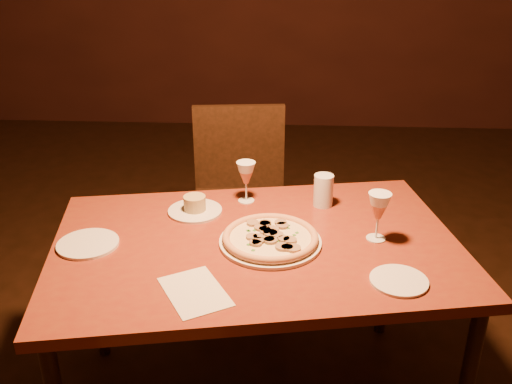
{
  "coord_description": "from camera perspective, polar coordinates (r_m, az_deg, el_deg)",
  "views": [
    {
      "loc": [
        0.22,
        -1.7,
        1.69
      ],
      "look_at": [
        0.12,
        0.03,
        0.89
      ],
      "focal_mm": 40.0,
      "sensor_mm": 36.0,
      "label": 1
    }
  ],
  "objects": [
    {
      "name": "dining_table",
      "position": [
        1.97,
        0.03,
        -6.61
      ],
      "size": [
        1.5,
        1.11,
        0.73
      ],
      "rotation": [
        0.0,
        0.0,
        0.18
      ],
      "color": "brown",
      "rests_on": "floor"
    },
    {
      "name": "chair_far",
      "position": [
        2.78,
        -1.58,
        -0.13
      ],
      "size": [
        0.49,
        0.49,
        0.93
      ],
      "rotation": [
        0.0,
        0.0,
        0.11
      ],
      "color": "black",
      "rests_on": "floor"
    },
    {
      "name": "pizza_plate",
      "position": [
        1.92,
        1.44,
        -4.65
      ],
      "size": [
        0.34,
        0.34,
        0.04
      ],
      "color": "silver",
      "rests_on": "dining_table"
    },
    {
      "name": "ramekin_saucer",
      "position": [
        2.14,
        -6.13,
        -1.5
      ],
      "size": [
        0.2,
        0.2,
        0.06
      ],
      "color": "silver",
      "rests_on": "dining_table"
    },
    {
      "name": "wine_glass_far",
      "position": [
        2.18,
        -1.0,
        1.02
      ],
      "size": [
        0.07,
        0.07,
        0.16
      ],
      "primitive_type": null,
      "color": "#B96B4D",
      "rests_on": "dining_table"
    },
    {
      "name": "wine_glass_right",
      "position": [
        1.96,
        12.1,
        -2.41
      ],
      "size": [
        0.08,
        0.08,
        0.17
      ],
      "primitive_type": null,
      "color": "#B96B4D",
      "rests_on": "dining_table"
    },
    {
      "name": "water_tumbler",
      "position": [
        2.17,
        6.76,
        0.16
      ],
      "size": [
        0.07,
        0.07,
        0.12
      ],
      "primitive_type": "cylinder",
      "color": "silver",
      "rests_on": "dining_table"
    },
    {
      "name": "side_plate_left",
      "position": [
        1.99,
        -16.46,
        -4.99
      ],
      "size": [
        0.21,
        0.21,
        0.01
      ],
      "primitive_type": "cylinder",
      "color": "silver",
      "rests_on": "dining_table"
    },
    {
      "name": "side_plate_near",
      "position": [
        1.78,
        14.1,
        -8.6
      ],
      "size": [
        0.17,
        0.17,
        0.01
      ],
      "primitive_type": "cylinder",
      "color": "silver",
      "rests_on": "dining_table"
    },
    {
      "name": "menu_card",
      "position": [
        1.7,
        -6.13,
        -9.88
      ],
      "size": [
        0.25,
        0.28,
        0.0
      ],
      "primitive_type": "cube",
      "rotation": [
        0.0,
        0.0,
        0.52
      ],
      "color": "beige",
      "rests_on": "dining_table"
    }
  ]
}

